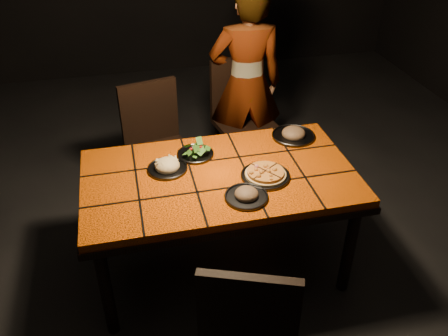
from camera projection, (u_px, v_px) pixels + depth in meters
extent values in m
cube|color=black|center=(220.00, 267.00, 3.22)|extent=(6.00, 7.00, 0.04)
cube|color=#E65607|center=(219.00, 177.00, 2.81)|extent=(1.60, 0.90, 0.05)
cube|color=black|center=(219.00, 183.00, 2.83)|extent=(1.62, 0.92, 0.04)
cylinder|color=black|center=(106.00, 291.00, 2.59)|extent=(0.07, 0.07, 0.66)
cylinder|color=black|center=(349.00, 249.00, 2.86)|extent=(0.07, 0.07, 0.66)
cylinder|color=black|center=(104.00, 208.00, 3.19)|extent=(0.07, 0.07, 0.66)
cylinder|color=black|center=(305.00, 180.00, 3.46)|extent=(0.07, 0.07, 0.66)
cube|color=black|center=(250.00, 318.00, 2.29)|extent=(0.55, 0.55, 0.04)
cube|color=black|center=(248.00, 316.00, 1.98)|extent=(0.42, 0.19, 0.47)
cylinder|color=black|center=(284.00, 324.00, 2.54)|extent=(0.04, 0.04, 0.44)
cylinder|color=black|center=(220.00, 317.00, 2.58)|extent=(0.04, 0.04, 0.44)
cube|color=black|center=(161.00, 154.00, 3.50)|extent=(0.52, 0.52, 0.04)
cube|color=black|center=(149.00, 112.00, 3.51)|extent=(0.43, 0.14, 0.48)
cylinder|color=black|center=(148.00, 200.00, 3.44)|extent=(0.04, 0.04, 0.45)
cylinder|color=black|center=(193.00, 187.00, 3.57)|extent=(0.04, 0.04, 0.45)
cylinder|color=black|center=(134.00, 175.00, 3.71)|extent=(0.04, 0.04, 0.45)
cylinder|color=black|center=(176.00, 164.00, 3.83)|extent=(0.04, 0.04, 0.45)
cube|color=black|center=(247.00, 126.00, 3.83)|extent=(0.52, 0.52, 0.04)
cube|color=black|center=(236.00, 86.00, 3.83)|extent=(0.45, 0.13, 0.49)
cylinder|color=black|center=(235.00, 168.00, 3.77)|extent=(0.04, 0.04, 0.46)
cylinder|color=black|center=(275.00, 158.00, 3.89)|extent=(0.04, 0.04, 0.46)
cylinder|color=black|center=(217.00, 147.00, 4.04)|extent=(0.04, 0.04, 0.46)
cylinder|color=black|center=(255.00, 138.00, 4.17)|extent=(0.04, 0.04, 0.46)
imported|color=brown|center=(246.00, 84.00, 3.73)|extent=(0.62, 0.43, 1.60)
cylinder|color=#333338|center=(265.00, 176.00, 2.76)|extent=(0.29, 0.29, 0.01)
torus|color=#333338|center=(265.00, 175.00, 2.76)|extent=(0.29, 0.29, 0.01)
cylinder|color=tan|center=(265.00, 174.00, 2.75)|extent=(0.33, 0.33, 0.01)
cylinder|color=orange|center=(266.00, 172.00, 2.75)|extent=(0.30, 0.30, 0.02)
cylinder|color=#333338|center=(168.00, 169.00, 2.82)|extent=(0.24, 0.24, 0.01)
torus|color=#333338|center=(167.00, 168.00, 2.82)|extent=(0.24, 0.24, 0.01)
ellipsoid|color=beige|center=(167.00, 165.00, 2.81)|extent=(0.14, 0.14, 0.08)
cylinder|color=#333338|center=(195.00, 154.00, 2.96)|extent=(0.23, 0.23, 0.01)
torus|color=#333338|center=(195.00, 153.00, 2.95)|extent=(0.23, 0.23, 0.01)
cylinder|color=#333338|center=(246.00, 197.00, 2.60)|extent=(0.24, 0.24, 0.01)
torus|color=#333338|center=(246.00, 196.00, 2.59)|extent=(0.24, 0.24, 0.01)
ellipsoid|color=brown|center=(247.00, 193.00, 2.58)|extent=(0.14, 0.14, 0.08)
cylinder|color=#333338|center=(293.00, 136.00, 3.15)|extent=(0.28, 0.28, 0.01)
torus|color=#333338|center=(293.00, 135.00, 3.14)|extent=(0.29, 0.29, 0.01)
ellipsoid|color=brown|center=(294.00, 132.00, 3.13)|extent=(0.17, 0.17, 0.09)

